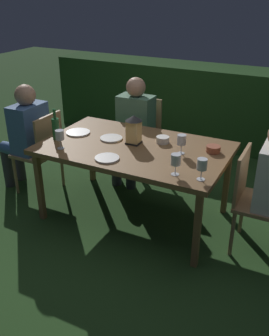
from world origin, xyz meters
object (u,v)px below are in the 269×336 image
person_in_green (133,125)px  wine_glass_c (202,165)px  wine_glass_b (60,136)px  plate_a (107,158)px  chair_head_far (254,197)px  chair_head_near (42,149)px  dining_table (134,151)px  bowl_bread (163,140)px  bowl_olives (213,149)px  wine_glass_d (182,141)px  plate_b (78,132)px  wine_glass_a (176,161)px  person_in_blue (25,133)px  green_bottle_on_table (56,128)px  plate_c (111,138)px  lantern_centerpiece (134,128)px  chair_side_right_a (141,133)px

person_in_green → wine_glass_c: (1.10, -1.06, 0.21)m
wine_glass_b → plate_a: size_ratio=0.82×
chair_head_far → chair_head_near: bearing=180.0°
dining_table → bowl_bread: bowl_bread is taller
dining_table → bowl_olives: 0.70m
bowl_bread → wine_glass_d: bearing=-32.9°
dining_table → chair_head_near: 1.10m
plate_b → wine_glass_d: bearing=-0.3°
person_in_green → bowl_olives: person_in_green is taller
dining_table → bowl_bread: (0.19, 0.19, 0.08)m
dining_table → wine_glass_a: bearing=-34.3°
person_in_blue → green_bottle_on_table: (0.55, -0.17, 0.20)m
wine_glass_a → plate_c: (-0.80, 0.41, -0.11)m
green_bottle_on_table → wine_glass_a: bearing=-8.4°
chair_head_far → plate_c: bearing=177.7°
lantern_centerpiece → plate_c: 0.27m
plate_a → bowl_olives: bowl_olives is taller
chair_head_far → bowl_olives: size_ratio=7.08×
person_in_green → green_bottle_on_table: size_ratio=3.96×
green_bottle_on_table → wine_glass_c: bearing=-6.8°
wine_glass_c → chair_head_near: bearing=169.0°
chair_side_right_a → wine_glass_c: 1.71m
plate_a → bowl_olives: 0.92m
plate_b → bowl_bread: size_ratio=1.96×
bowl_bread → plate_b: bearing=-170.0°
chair_head_near → wine_glass_a: (1.61, -0.36, 0.36)m
person_in_green → bowl_olives: size_ratio=9.35×
person_in_blue → bowl_bread: 1.49m
wine_glass_b → bowl_bread: size_ratio=1.42×
wine_glass_a → wine_glass_c: size_ratio=1.00×
dining_table → wine_glass_b: wine_glass_b is taller
person_in_green → plate_c: 0.67m
person_in_green → chair_head_near: bearing=-134.8°
chair_side_right_a → plate_c: size_ratio=4.14×
lantern_centerpiece → bowl_bread: 0.29m
dining_table → wine_glass_b: (-0.56, -0.34, 0.17)m
chair_head_far → dining_table: bearing=180.0°
person_in_green → wine_glass_a: (0.90, -1.07, 0.21)m
chair_side_right_a → chair_head_far: (1.45, -0.91, 0.00)m
plate_c → dining_table: bearing=-11.4°
green_bottle_on_table → lantern_centerpiece: bearing=18.6°
lantern_centerpiece → plate_a: (-0.04, -0.41, -0.14)m
bowl_olives → person_in_blue: bearing=-174.4°
bowl_bread → dining_table: bearing=-136.0°
lantern_centerpiece → green_bottle_on_table: green_bottle_on_table is taller
bowl_bread → wine_glass_b: bearing=-145.0°
chair_head_far → green_bottle_on_table: size_ratio=3.00×
person_in_green → chair_head_near: person_in_green is taller
green_bottle_on_table → plate_a: 0.68m
wine_glass_d → bowl_bread: (-0.23, 0.15, -0.09)m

